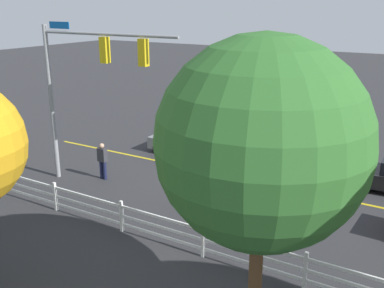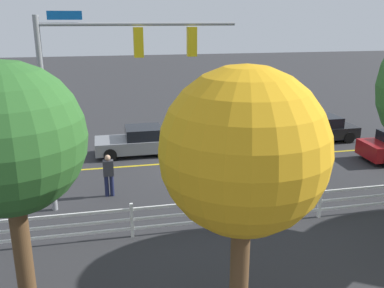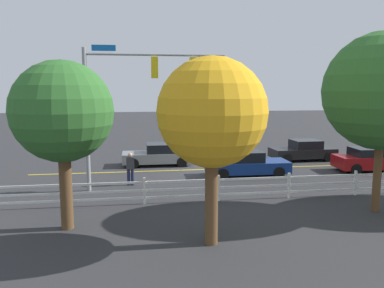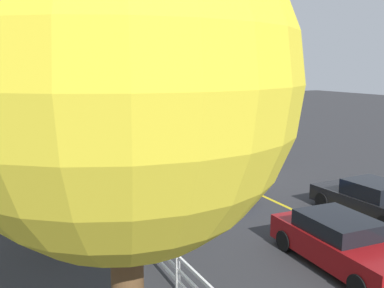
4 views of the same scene
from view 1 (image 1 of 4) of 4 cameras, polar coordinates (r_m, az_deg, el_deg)
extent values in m
plane|color=#2D2D30|center=(21.11, 3.21, -3.75)|extent=(120.00, 120.00, 0.00)
cube|color=gold|center=(19.72, 13.60, -5.80)|extent=(28.00, 0.16, 0.01)
cylinder|color=gray|center=(20.65, -17.45, 4.86)|extent=(0.20, 0.20, 6.81)
cylinder|color=gray|center=(17.90, -10.99, 13.58)|extent=(6.64, 0.12, 0.12)
cube|color=#0C59B2|center=(19.56, -16.58, 14.32)|extent=(1.10, 0.03, 0.28)
cube|color=gold|center=(17.99, -11.06, 11.68)|extent=(0.32, 0.28, 1.00)
sphere|color=red|center=(18.08, -10.80, 12.74)|extent=(0.17, 0.17, 0.17)
sphere|color=orange|center=(18.10, -10.74, 11.73)|extent=(0.17, 0.17, 0.17)
sphere|color=#148C19|center=(18.14, -10.68, 10.73)|extent=(0.17, 0.17, 0.17)
cube|color=gold|center=(16.82, -6.21, 11.51)|extent=(0.32, 0.28, 1.00)
sphere|color=red|center=(16.91, -5.94, 12.64)|extent=(0.17, 0.17, 0.17)
sphere|color=orange|center=(16.94, -5.90, 11.56)|extent=(0.17, 0.17, 0.17)
sphere|color=#148C19|center=(16.97, -5.87, 10.49)|extent=(0.17, 0.17, 0.17)
cylinder|color=black|center=(20.25, 20.42, -4.84)|extent=(0.65, 0.24, 0.64)
cylinder|color=black|center=(21.84, 21.16, -3.32)|extent=(0.65, 0.24, 0.64)
cube|color=navy|center=(18.26, 7.03, -5.53)|extent=(4.68, 1.91, 0.63)
cube|color=black|center=(18.13, 6.44, -3.63)|extent=(2.13, 1.68, 0.58)
cylinder|color=black|center=(18.55, 12.59, -6.18)|extent=(0.64, 0.23, 0.64)
cylinder|color=black|center=(17.08, 10.63, -8.18)|extent=(0.64, 0.23, 0.64)
cylinder|color=black|center=(19.69, 3.89, -4.36)|extent=(0.64, 0.23, 0.64)
cylinder|color=black|center=(18.32, 1.36, -6.05)|extent=(0.64, 0.23, 0.64)
cube|color=slate|center=(23.56, -0.04, -0.07)|extent=(4.42, 1.89, 0.62)
cube|color=black|center=(23.28, 0.42, 1.24)|extent=(1.79, 1.69, 0.57)
cylinder|color=black|center=(23.70, -4.25, -0.55)|extent=(0.64, 0.22, 0.64)
cylinder|color=black|center=(25.09, -1.97, 0.52)|extent=(0.64, 0.22, 0.64)
cylinder|color=black|center=(22.20, 2.14, -1.77)|extent=(0.64, 0.22, 0.64)
cylinder|color=black|center=(23.68, 4.17, -0.56)|extent=(0.64, 0.22, 0.64)
cylinder|color=#191E3F|center=(20.74, -11.46, -3.22)|extent=(0.16, 0.16, 0.85)
cylinder|color=#191E3F|center=(20.61, -11.04, -3.33)|extent=(0.16, 0.16, 0.85)
cube|color=#333338|center=(20.43, -11.37, -1.35)|extent=(0.40, 0.26, 0.62)
sphere|color=tan|center=(20.30, -11.44, -0.22)|extent=(0.22, 0.22, 0.22)
cube|color=white|center=(13.20, 14.25, -15.40)|extent=(0.10, 0.10, 1.15)
cube|color=white|center=(14.25, 1.40, -12.18)|extent=(0.10, 0.10, 1.15)
cube|color=white|center=(15.91, -8.97, -9.08)|extent=(0.10, 0.10, 1.15)
cube|color=white|center=(18.00, -17.04, -6.41)|extent=(0.10, 0.10, 1.15)
cube|color=white|center=(20.40, -23.25, -4.25)|extent=(0.10, 0.10, 1.15)
cube|color=white|center=(14.07, 1.42, -10.86)|extent=(26.00, 0.06, 0.09)
cube|color=white|center=(14.24, 1.41, -12.10)|extent=(26.00, 0.06, 0.09)
cube|color=white|center=(14.40, 1.40, -13.20)|extent=(26.00, 0.06, 0.09)
cylinder|color=brown|center=(10.93, 8.07, -16.49)|extent=(0.32, 0.32, 3.10)
sphere|color=#2D6628|center=(9.51, 8.90, 0.14)|extent=(4.61, 4.61, 4.61)
camera|label=2|loc=(13.33, -65.06, 3.65)|focal=39.39mm
camera|label=3|loc=(14.26, -79.31, -8.04)|focal=36.30mm
camera|label=4|loc=(11.97, 83.29, -7.95)|focal=40.41mm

